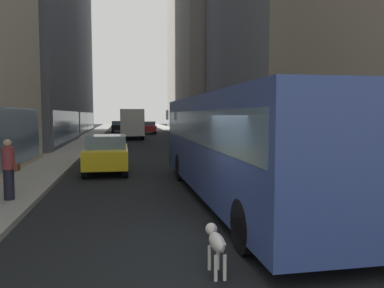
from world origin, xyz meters
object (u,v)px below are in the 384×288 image
(car_red_coupe, at_px, (148,127))
(box_truck, at_px, (132,123))
(traffic_light_near, at_px, (352,117))
(dalmatian_dog, at_px, (216,242))
(pedestrian_with_handbag, at_px, (9,169))
(car_black_suv, at_px, (118,127))
(transit_bus, at_px, (237,140))
(car_grey_wagon, at_px, (199,141))
(car_yellow_taxi, at_px, (107,153))

(car_red_coupe, relative_size, box_truck, 0.58)
(traffic_light_near, bearing_deg, dalmatian_dog, -138.79)
(dalmatian_dog, bearing_deg, box_truck, 90.89)
(pedestrian_with_handbag, bearing_deg, traffic_light_near, -3.01)
(car_black_suv, xyz_separation_m, car_red_coupe, (4.00, -4.53, 0.00))
(transit_bus, height_order, car_black_suv, transit_bus)
(car_red_coupe, distance_m, car_grey_wagon, 25.89)
(dalmatian_dog, height_order, traffic_light_near, traffic_light_near)
(car_yellow_taxi, height_order, traffic_light_near, traffic_light_near)
(car_black_suv, relative_size, box_truck, 0.52)
(dalmatian_dog, bearing_deg, pedestrian_with_handbag, 130.07)
(transit_bus, height_order, pedestrian_with_handbag, transit_bus)
(transit_bus, xyz_separation_m, car_yellow_taxi, (-4.00, 6.21, -0.96))
(box_truck, bearing_deg, car_black_suv, 96.32)
(car_grey_wagon, bearing_deg, car_red_coupe, 93.54)
(transit_bus, relative_size, pedestrian_with_handbag, 6.82)
(car_red_coupe, bearing_deg, dalmatian_dog, -92.43)
(car_black_suv, xyz_separation_m, car_grey_wagon, (5.60, -30.38, 0.01))
(car_red_coupe, distance_m, car_yellow_taxi, 33.11)
(dalmatian_dog, distance_m, traffic_light_near, 7.65)
(car_black_suv, xyz_separation_m, pedestrian_with_handbag, (-2.42, -43.09, 0.19))
(car_black_suv, bearing_deg, pedestrian_with_handbag, -93.21)
(car_red_coupe, xyz_separation_m, box_truck, (-2.40, -9.93, 0.84))
(car_grey_wagon, bearing_deg, dalmatian_dog, -100.84)
(dalmatian_dog, bearing_deg, car_red_coupe, 87.57)
(transit_bus, relative_size, car_black_suv, 2.95)
(car_black_suv, bearing_deg, box_truck, -83.68)
(traffic_light_near, bearing_deg, pedestrian_with_handbag, 176.99)
(car_yellow_taxi, xyz_separation_m, box_truck, (1.60, 22.94, 0.84))
(car_red_coupe, bearing_deg, traffic_light_near, -84.59)
(car_yellow_taxi, relative_size, box_truck, 0.58)
(car_yellow_taxi, distance_m, pedestrian_with_handbag, 6.19)
(transit_bus, distance_m, car_red_coupe, 39.09)
(car_grey_wagon, bearing_deg, car_black_suv, 100.45)
(car_black_suv, height_order, traffic_light_near, traffic_light_near)
(car_red_coupe, height_order, traffic_light_near, traffic_light_near)
(car_black_suv, bearing_deg, car_red_coupe, -48.57)
(transit_bus, relative_size, car_yellow_taxi, 2.65)
(car_red_coupe, distance_m, box_truck, 10.25)
(transit_bus, xyz_separation_m, traffic_light_near, (3.70, -0.01, 0.66))
(transit_bus, xyz_separation_m, dalmatian_dog, (-1.87, -4.89, -1.26))
(car_red_coupe, height_order, car_yellow_taxi, same)
(car_yellow_taxi, relative_size, car_grey_wagon, 0.94)
(car_yellow_taxi, bearing_deg, dalmatian_dog, -79.13)
(car_yellow_taxi, height_order, dalmatian_dog, car_yellow_taxi)
(dalmatian_dog, xyz_separation_m, traffic_light_near, (5.57, 4.88, 1.92))
(car_black_suv, relative_size, car_yellow_taxi, 0.90)
(box_truck, bearing_deg, traffic_light_near, -78.19)
(pedestrian_with_handbag, bearing_deg, dalmatian_dog, -49.93)
(transit_bus, distance_m, car_black_suv, 43.80)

